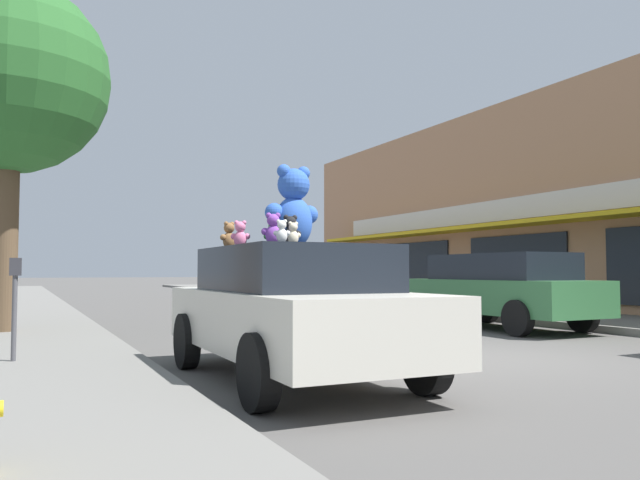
{
  "coord_description": "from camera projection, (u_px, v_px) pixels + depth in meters",
  "views": [
    {
      "loc": [
        -6.08,
        -7.24,
        1.26
      ],
      "look_at": [
        -1.44,
        2.39,
        1.8
      ],
      "focal_mm": 35.0,
      "sensor_mm": 36.0,
      "label": 1
    }
  ],
  "objects": [
    {
      "name": "teddy_bear_white",
      "position": [
        282.0,
        232.0,
        6.27
      ],
      "size": [
        0.18,
        0.14,
        0.24
      ],
      "rotation": [
        0.0,
        0.0,
        2.7
      ],
      "color": "white",
      "rests_on": "plush_art_car"
    },
    {
      "name": "teddy_bear_green",
      "position": [
        274.0,
        235.0,
        7.71
      ],
      "size": [
        0.26,
        0.16,
        0.35
      ],
      "rotation": [
        0.0,
        0.0,
        3.12
      ],
      "color": "green",
      "rests_on": "plush_art_car"
    },
    {
      "name": "teddy_bear_black",
      "position": [
        290.0,
        232.0,
        7.32
      ],
      "size": [
        0.28,
        0.18,
        0.38
      ],
      "rotation": [
        0.0,
        0.0,
        3.07
      ],
      "color": "black",
      "rests_on": "plush_art_car"
    },
    {
      "name": "teddy_bear_brown",
      "position": [
        229.0,
        236.0,
        7.95
      ],
      "size": [
        0.27,
        0.2,
        0.35
      ],
      "rotation": [
        0.0,
        0.0,
        3.54
      ],
      "color": "olive",
      "rests_on": "plush_art_car"
    },
    {
      "name": "plush_art_car",
      "position": [
        292.0,
        308.0,
        7.25
      ],
      "size": [
        2.04,
        4.48,
        1.54
      ],
      "rotation": [
        0.0,
        0.0,
        -0.01
      ],
      "color": "beige",
      "rests_on": "ground_plane"
    },
    {
      "name": "parked_car_far_center",
      "position": [
        500.0,
        288.0,
        13.73
      ],
      "size": [
        1.95,
        4.67,
        1.64
      ],
      "color": "#336B3D",
      "rests_on": "ground_plane"
    },
    {
      "name": "teddy_bear_giant",
      "position": [
        293.0,
        208.0,
        7.62
      ],
      "size": [
        0.76,
        0.49,
        1.01
      ],
      "rotation": [
        0.0,
        0.0,
        3.31
      ],
      "color": "blue",
      "rests_on": "plush_art_car"
    },
    {
      "name": "ground_plane",
      "position": [
        480.0,
        358.0,
        9.09
      ],
      "size": [
        260.0,
        260.0,
        0.0
      ],
      "primitive_type": "plane",
      "color": "#514F4C"
    },
    {
      "name": "teddy_bear_cream",
      "position": [
        293.0,
        234.0,
        6.72
      ],
      "size": [
        0.18,
        0.11,
        0.25
      ],
      "rotation": [
        0.0,
        0.0,
        3.13
      ],
      "color": "beige",
      "rests_on": "plush_art_car"
    },
    {
      "name": "teddy_bear_purple",
      "position": [
        273.0,
        229.0,
        6.8
      ],
      "size": [
        0.27,
        0.18,
        0.36
      ],
      "rotation": [
        0.0,
        0.0,
        2.9
      ],
      "color": "purple",
      "rests_on": "plush_art_car"
    },
    {
      "name": "teddy_bear_pink",
      "position": [
        240.0,
        235.0,
        7.55
      ],
      "size": [
        0.25,
        0.2,
        0.33
      ],
      "rotation": [
        0.0,
        0.0,
        2.65
      ],
      "color": "pink",
      "rests_on": "plush_art_car"
    },
    {
      "name": "parking_meter",
      "position": [
        15.0,
        295.0,
        7.7
      ],
      "size": [
        0.14,
        0.1,
        1.27
      ],
      "color": "#4C4C51",
      "rests_on": "sidewalk_near"
    },
    {
      "name": "street_tree",
      "position": [
        9.0,
        78.0,
        11.73
      ],
      "size": [
        3.67,
        3.67,
        6.62
      ],
      "color": "brown",
      "rests_on": "sidewalk_near"
    }
  ]
}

